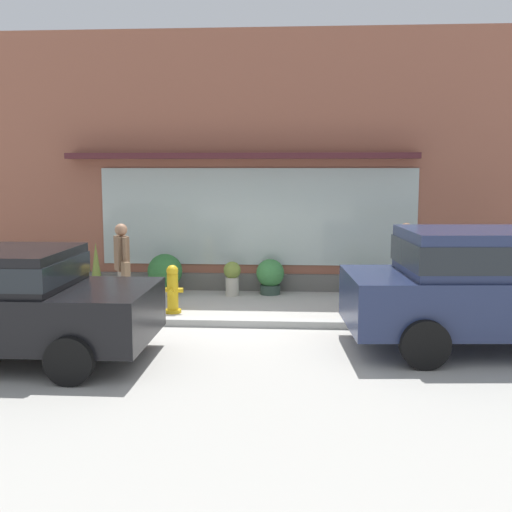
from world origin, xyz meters
name	(u,v)px	position (x,y,z in m)	size (l,w,h in m)	color
ground_plane	(226,323)	(0.00, 0.00, 0.00)	(60.00, 60.00, 0.00)	#B2AFA8
curb_strip	(224,322)	(0.00, -0.20, 0.06)	(14.00, 0.24, 0.12)	#B2B2AD
storefront	(242,165)	(0.00, 3.19, 2.67)	(14.00, 0.81, 5.45)	#935642
fire_hydrant	(173,289)	(-1.05, 0.72, 0.43)	(0.38, 0.34, 0.87)	gold
pedestrian_with_handbag	(122,263)	(-1.88, 0.45, 0.95)	(0.40, 0.60, 1.64)	#9E9384
pedestrian_passerby	(405,260)	(3.12, 0.97, 0.96)	(0.30, 0.49, 1.64)	#232328
parked_car_navy	(502,283)	(4.13, -1.29, 0.98)	(4.71, 2.29, 1.74)	navy
potted_plant_by_entrance	(270,275)	(0.63, 2.57, 0.39)	(0.58, 0.58, 0.74)	#33473D
potted_plant_corner_tall	(96,270)	(-2.92, 2.20, 0.53)	(0.28, 0.28, 1.09)	#9E6042
potted_plant_low_front	(37,272)	(-4.27, 2.43, 0.43)	(0.38, 0.38, 0.90)	#33473D
potted_plant_window_center	(452,285)	(4.24, 2.15, 0.31)	(0.35, 0.35, 0.60)	#9E6042
potted_plant_doorstep	(165,273)	(-1.53, 2.33, 0.45)	(0.71, 0.71, 0.86)	#B7B2A3
potted_plant_window_right	(232,277)	(-0.14, 2.34, 0.40)	(0.35, 0.35, 0.71)	#B7B2A3
potted_plant_window_left	(366,280)	(2.60, 2.55, 0.32)	(0.32, 0.32, 0.63)	#33473D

